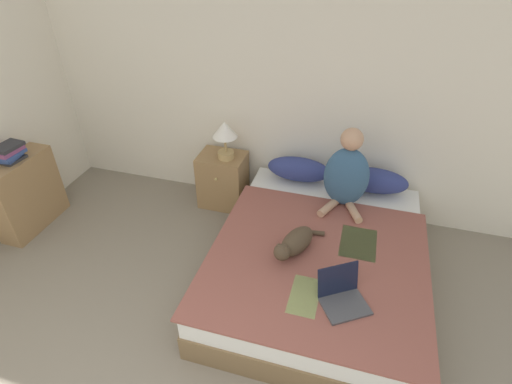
{
  "coord_description": "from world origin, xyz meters",
  "views": [
    {
      "loc": [
        0.8,
        -0.11,
        2.65
      ],
      "look_at": [
        0.06,
        2.45,
        0.78
      ],
      "focal_mm": 28.0,
      "sensor_mm": 36.0,
      "label": 1
    }
  ],
  "objects": [
    {
      "name": "laptop_open",
      "position": [
        0.86,
        1.82,
        0.49
      ],
      "size": [
        0.41,
        0.4,
        0.25
      ],
      "rotation": [
        0.0,
        0.0,
        0.58
      ],
      "color": "#424247",
      "rests_on": "bed"
    },
    {
      "name": "wall_back",
      "position": [
        0.0,
        3.49,
        1.27
      ],
      "size": [
        5.87,
        0.05,
        2.55
      ],
      "color": "silver",
      "rests_on": "ground_plane"
    },
    {
      "name": "bookshelf",
      "position": [
        -2.28,
        2.34,
        0.38
      ],
      "size": [
        0.25,
        0.72,
        0.76
      ],
      "color": "#99754C",
      "rests_on": "ground_plane"
    },
    {
      "name": "cat_tabby",
      "position": [
        0.44,
        2.21,
        0.53
      ],
      "size": [
        0.35,
        0.5,
        0.2
      ],
      "rotation": [
        0.0,
        0.0,
        -1.97
      ],
      "color": "#473828",
      "rests_on": "bed"
    },
    {
      "name": "pillow_near",
      "position": [
        0.26,
        3.27,
        0.55
      ],
      "size": [
        0.63,
        0.26,
        0.24
      ],
      "color": "navy",
      "rests_on": "bed"
    },
    {
      "name": "table_lamp",
      "position": [
        -0.49,
        3.21,
        0.87
      ],
      "size": [
        0.25,
        0.25,
        0.4
      ],
      "color": "tan",
      "rests_on": "nightstand"
    },
    {
      "name": "book_stack_top",
      "position": [
        -2.28,
        2.34,
        0.84
      ],
      "size": [
        0.21,
        0.26,
        0.16
      ],
      "color": "#2D2D33",
      "rests_on": "bookshelf"
    },
    {
      "name": "nightstand",
      "position": [
        -0.54,
        3.23,
        0.3
      ],
      "size": [
        0.48,
        0.39,
        0.6
      ],
      "color": "#937047",
      "rests_on": "ground_plane"
    },
    {
      "name": "pillow_far",
      "position": [
        1.0,
        3.27,
        0.55
      ],
      "size": [
        0.63,
        0.26,
        0.24
      ],
      "color": "navy",
      "rests_on": "bed"
    },
    {
      "name": "person_sitting",
      "position": [
        0.74,
        2.97,
        0.76
      ],
      "size": [
        0.4,
        0.39,
        0.76
      ],
      "color": "#33567A",
      "rests_on": "bed"
    },
    {
      "name": "bed",
      "position": [
        0.63,
        2.38,
        0.21
      ],
      "size": [
        1.69,
        2.09,
        0.43
      ],
      "color": "brown",
      "rests_on": "ground_plane"
    }
  ]
}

